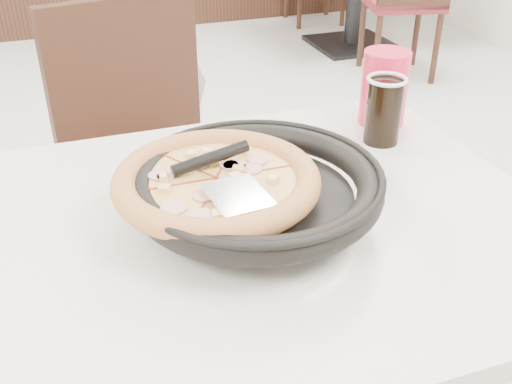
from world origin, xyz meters
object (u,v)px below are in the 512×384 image
object	(u,v)px
chair_far	(163,193)
red_cup	(384,88)
cola_glass	(383,112)
pizza_pan	(256,196)
pizza	(217,190)
diner_person	(122,14)

from	to	relation	value
chair_far	red_cup	distance (m)	0.65
red_cup	chair_far	bearing A→B (deg)	143.82
cola_glass	pizza_pan	bearing A→B (deg)	-150.98
chair_far	red_cup	bearing A→B (deg)	130.35
pizza_pan	cola_glass	world-z (taller)	cola_glass
pizza_pan	pizza	bearing A→B (deg)	169.97
cola_glass	chair_far	bearing A→B (deg)	133.78
cola_glass	red_cup	world-z (taller)	red_cup
red_cup	cola_glass	bearing A→B (deg)	-119.75
pizza_pan	diner_person	world-z (taller)	diner_person
chair_far	pizza	xyz separation A→B (m)	(-0.01, -0.59, 0.34)
red_cup	diner_person	distance (m)	0.97
chair_far	red_cup	size ratio (longest dim) A/B	5.94
chair_far	pizza	distance (m)	0.68
red_cup	pizza_pan	bearing A→B (deg)	-144.77
chair_far	pizza	world-z (taller)	chair_far
chair_far	diner_person	world-z (taller)	diner_person
pizza	cola_glass	size ratio (longest dim) A/B	2.17
red_cup	pizza	bearing A→B (deg)	-149.69
pizza_pan	pizza	xyz separation A→B (m)	(-0.06, 0.01, 0.02)
pizza_pan	red_cup	distance (m)	0.48
diner_person	cola_glass	bearing A→B (deg)	94.46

